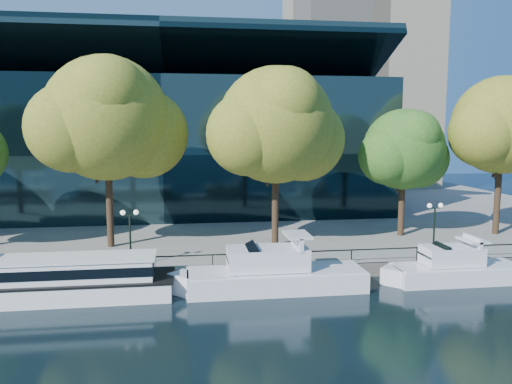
{
  "coord_description": "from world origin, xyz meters",
  "views": [
    {
      "loc": [
        -1.73,
        -30.51,
        10.62
      ],
      "look_at": [
        3.71,
        8.0,
        5.68
      ],
      "focal_mm": 35.0,
      "sensor_mm": 36.0,
      "label": 1
    }
  ],
  "objects": [
    {
      "name": "ground",
      "position": [
        0.0,
        0.0,
        0.0
      ],
      "size": [
        160.0,
        160.0,
        0.0
      ],
      "primitive_type": "plane",
      "color": "black",
      "rests_on": "ground"
    },
    {
      "name": "promenade",
      "position": [
        0.0,
        36.38,
        0.5
      ],
      "size": [
        90.0,
        67.08,
        1.0
      ],
      "color": "slate",
      "rests_on": "ground"
    },
    {
      "name": "railing",
      "position": [
        0.0,
        3.25,
        1.94
      ],
      "size": [
        88.2,
        0.08,
        0.99
      ],
      "color": "black",
      "rests_on": "promenade"
    },
    {
      "name": "convention_building",
      "position": [
        -4.0,
        31.79,
        8.51
      ],
      "size": [
        50.0,
        24.57,
        21.43
      ],
      "color": "black",
      "rests_on": "ground"
    },
    {
      "name": "tour_boat",
      "position": [
        -10.72,
        1.16,
        1.36
      ],
      "size": [
        16.85,
        3.76,
        3.2
      ],
      "color": "white",
      "rests_on": "ground"
    },
    {
      "name": "cruiser_near",
      "position": [
        3.55,
        0.98,
        1.17
      ],
      "size": [
        13.0,
        3.35,
        3.77
      ],
      "color": "silver",
      "rests_on": "ground"
    },
    {
      "name": "cruiser_far",
      "position": [
        16.41,
        0.9,
        1.03
      ],
      "size": [
        9.96,
        2.76,
        3.25
      ],
      "color": "silver",
      "rests_on": "ground"
    },
    {
      "name": "tree_2",
      "position": [
        -7.73,
        10.83,
        11.23
      ],
      "size": [
        12.45,
        10.21,
        15.42
      ],
      "color": "black",
      "rests_on": "promenade"
    },
    {
      "name": "tree_3",
      "position": [
        5.69,
        9.27,
        10.7
      ],
      "size": [
        11.76,
        9.64,
        14.61
      ],
      "color": "black",
      "rests_on": "promenade"
    },
    {
      "name": "tree_4",
      "position": [
        17.69,
        11.7,
        8.63
      ],
      "size": [
        9.01,
        7.39,
        11.4
      ],
      "color": "black",
      "rests_on": "promenade"
    },
    {
      "name": "tree_5",
      "position": [
        26.66,
        11.05,
        10.75
      ],
      "size": [
        10.99,
        9.01,
        14.34
      ],
      "color": "black",
      "rests_on": "promenade"
    },
    {
      "name": "lamp_1",
      "position": [
        -5.66,
        4.5,
        3.98
      ],
      "size": [
        1.26,
        0.36,
        4.03
      ],
      "color": "black",
      "rests_on": "promenade"
    },
    {
      "name": "lamp_2",
      "position": [
        16.92,
        4.5,
        3.98
      ],
      "size": [
        1.26,
        0.36,
        4.03
      ],
      "color": "black",
      "rests_on": "promenade"
    }
  ]
}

